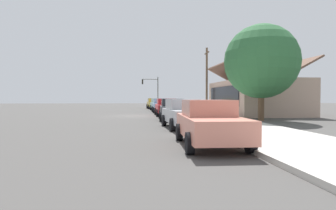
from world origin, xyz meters
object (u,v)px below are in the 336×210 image
Objects in this scene: car_charcoal at (172,109)px; fire_hydrant_red at (229,124)px; car_mustard at (154,103)px; car_silver at (184,113)px; car_cherry at (166,107)px; car_skyblue at (161,105)px; traffic_light_main at (152,87)px; utility_pole_wooden at (207,78)px; car_coral at (210,122)px; shade_tree at (261,62)px; car_seafoam at (158,104)px.

car_charcoal is 9.15m from fire_hydrant_red.
car_mustard and car_silver have the same top height.
car_cherry reaches higher than fire_hydrant_red.
car_cherry and car_charcoal have the same top height.
car_skyblue reaches higher than fire_hydrant_red.
traffic_light_main is (-4.62, -0.10, 2.68)m from car_mustard.
car_mustard is 12.57m from utility_pole_wooden.
fire_hydrant_red is (14.18, 1.36, -0.32)m from car_cherry.
utility_pole_wooden is at bearing 24.74° from car_mustard.
traffic_light_main reaches higher than car_coral.
car_mustard and car_coral have the same top height.
car_silver is at bearing 2.45° from car_charcoal.
car_silver is 5.81m from car_coral.
utility_pole_wooden is at bearing -176.42° from shade_tree.
utility_pole_wooden reaches higher than car_seafoam.
fire_hydrant_red is at bearing 0.55° from car_seafoam.
car_charcoal is 1.07× the size of car_silver.
fire_hydrant_red is (35.54, 1.66, -2.99)m from traffic_light_main.
traffic_light_main is at bearing -179.19° from car_skyblue.
car_seafoam is at bearing -179.95° from car_cherry.
car_skyblue is at bearing -175.97° from fire_hydrant_red.
car_charcoal and car_coral have the same top height.
car_seafoam is at bearing -177.02° from fire_hydrant_red.
car_skyblue is 1.06× the size of car_silver.
car_seafoam is at bearing -177.01° from car_charcoal.
car_mustard and car_cherry have the same top height.
traffic_light_main reaches higher than car_cherry.
car_cherry is at bearing 0.80° from traffic_light_main.
fire_hydrant_red is at bearing -33.52° from shade_tree.
car_silver is 0.87× the size of traffic_light_main.
car_seafoam is 27.87m from car_coral.
car_seafoam is 1.02× the size of car_silver.
utility_pole_wooden is (-0.02, 5.42, 3.11)m from car_skyblue.
car_charcoal is at bearing 175.66° from car_silver.
car_mustard and car_charcoal have the same top height.
car_seafoam is 0.95× the size of car_charcoal.
car_skyblue is 16.92m from car_silver.
car_mustard is 1.00× the size of car_silver.
shade_tree is 29.03m from traffic_light_main.
traffic_light_main is (-38.19, -0.08, 2.68)m from car_coral.
shade_tree reaches higher than car_charcoal.
car_cherry is 0.61× the size of utility_pole_wooden.
car_skyblue is (10.85, 0.14, -0.00)m from car_mustard.
car_seafoam is at bearing -133.93° from utility_pole_wooden.
car_seafoam is at bearing 176.06° from car_silver.
car_skyblue and car_cherry have the same top height.
car_charcoal is (5.15, -0.08, -0.00)m from car_cherry.
car_silver is at bearing -0.50° from car_skyblue.
car_coral is at bearing -13.78° from utility_pole_wooden.
utility_pole_wooden reaches higher than car_mustard.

